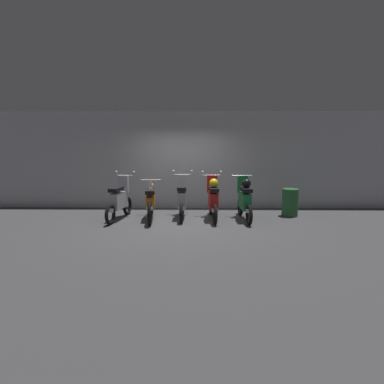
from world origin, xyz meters
The scene contains 8 objects.
ground_plane centered at (0.00, 0.00, 0.00)m, with size 80.00×80.00×0.00m, color #424244.
back_wall centered at (0.00, 1.98, 1.50)m, with size 16.00×0.30×3.01m, color #ADADB2.
motorbike_slot_0 centered at (-1.69, 0.30, 0.53)m, with size 0.58×1.67×1.29m.
motorbike_slot_1 centered at (-0.85, 0.34, 0.49)m, with size 0.56×1.95×1.03m.
motorbike_slot_2 centered at (0.00, 0.54, 0.53)m, with size 0.59×1.68×1.29m.
motorbike_slot_3 centered at (0.85, 0.34, 0.57)m, with size 0.59×1.68×1.29m.
motorbike_slot_4 centered at (1.70, 0.29, 0.57)m, with size 0.56×1.68×1.18m.
trash_bin centered at (3.06, 0.75, 0.39)m, with size 0.45×0.45×0.78m, color #26592D.
Camera 1 is at (0.41, -8.79, 2.21)m, focal length 31.92 mm.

